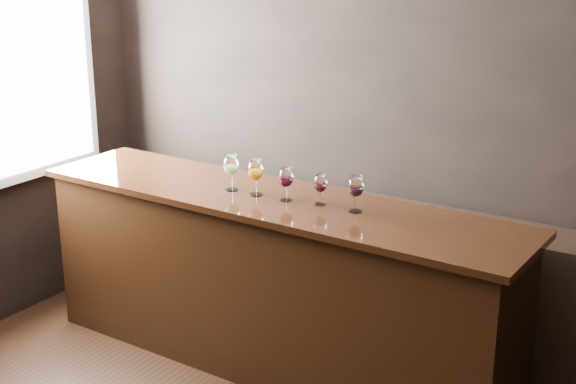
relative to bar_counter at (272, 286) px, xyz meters
The scene contains 9 objects.
room_shell 1.85m from the bar_counter, 74.71° to the right, with size 5.02×4.52×2.81m.
bar_counter is the anchor object (origin of this frame).
bar_top 0.55m from the bar_counter, ahead, with size 3.11×0.72×0.04m, color black.
back_bar_shelf 1.04m from the bar_counter, 37.72° to the left, with size 2.60×0.40×0.93m, color black.
glass_white 0.77m from the bar_counter, behind, with size 0.09×0.09×0.22m.
glass_amber 0.72m from the bar_counter, behind, with size 0.09×0.09×0.22m.
glass_red_a 0.71m from the bar_counter, ahead, with size 0.08×0.08×0.20m.
glass_red_b 0.76m from the bar_counter, ahead, with size 0.08×0.08×0.18m.
glass_red_c 0.89m from the bar_counter, ahead, with size 0.09×0.09×0.21m.
Camera 1 is at (1.88, -2.32, 2.55)m, focal length 50.00 mm.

